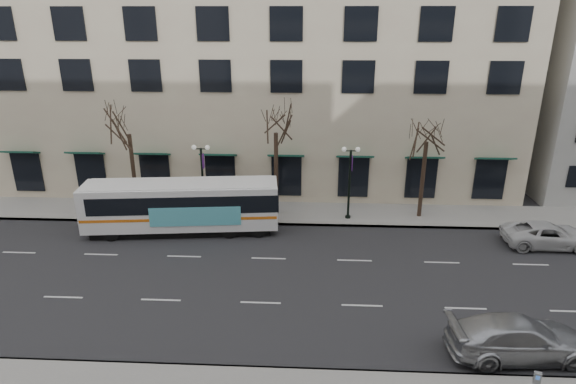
# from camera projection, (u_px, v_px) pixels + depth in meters

# --- Properties ---
(ground) EXTENTS (160.00, 160.00, 0.00)m
(ground) POSITION_uv_depth(u_px,v_px,m) (265.00, 279.00, 25.93)
(ground) COLOR black
(ground) RESTS_ON ground
(sidewalk_far) EXTENTS (80.00, 4.00, 0.15)m
(sidewalk_far) POSITION_uv_depth(u_px,v_px,m) (347.00, 214.00, 34.10)
(sidewalk_far) COLOR gray
(sidewalk_far) RESTS_ON ground
(building_hotel) EXTENTS (40.00, 20.00, 24.00)m
(building_hotel) POSITION_uv_depth(u_px,v_px,m) (262.00, 31.00, 41.51)
(building_hotel) COLOR #C7B398
(building_hotel) RESTS_ON ground
(tree_far_left) EXTENTS (3.60, 3.60, 8.34)m
(tree_far_left) POSITION_uv_depth(u_px,v_px,m) (127.00, 120.00, 32.30)
(tree_far_left) COLOR black
(tree_far_left) RESTS_ON ground
(tree_far_mid) EXTENTS (3.60, 3.60, 8.55)m
(tree_far_mid) POSITION_uv_depth(u_px,v_px,m) (276.00, 119.00, 31.77)
(tree_far_mid) COLOR black
(tree_far_mid) RESTS_ON ground
(tree_far_right) EXTENTS (3.60, 3.60, 8.06)m
(tree_far_right) POSITION_uv_depth(u_px,v_px,m) (428.00, 128.00, 31.48)
(tree_far_right) COLOR black
(tree_far_right) RESTS_ON ground
(lamp_post_left) EXTENTS (1.22, 0.45, 5.21)m
(lamp_post_left) POSITION_uv_depth(u_px,v_px,m) (203.00, 177.00, 32.82)
(lamp_post_left) COLOR black
(lamp_post_left) RESTS_ON ground
(lamp_post_right) EXTENTS (1.22, 0.45, 5.21)m
(lamp_post_right) POSITION_uv_depth(u_px,v_px,m) (350.00, 180.00, 32.35)
(lamp_post_right) COLOR black
(lamp_post_right) RESTS_ON ground
(city_bus) EXTENTS (12.62, 4.00, 3.36)m
(city_bus) POSITION_uv_depth(u_px,v_px,m) (183.00, 205.00, 31.00)
(city_bus) COLOR white
(city_bus) RESTS_ON ground
(silver_car) EXTENTS (6.04, 2.84, 1.70)m
(silver_car) POSITION_uv_depth(u_px,v_px,m) (519.00, 338.00, 19.86)
(silver_car) COLOR #ABADB3
(silver_car) RESTS_ON ground
(white_pickup) EXTENTS (5.27, 2.44, 1.46)m
(white_pickup) POSITION_uv_depth(u_px,v_px,m) (548.00, 235.00, 29.39)
(white_pickup) COLOR silver
(white_pickup) RESTS_ON ground
(pay_station) EXTENTS (0.29, 0.24, 1.18)m
(pay_station) POSITION_uv_depth(u_px,v_px,m) (537.00, 380.00, 17.36)
(pay_station) COLOR gray
(pay_station) RESTS_ON sidewalk_near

